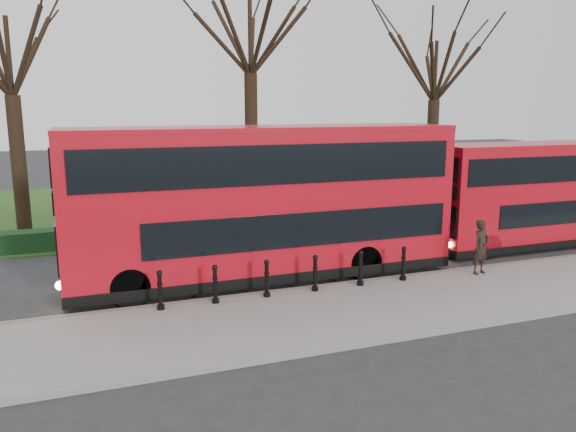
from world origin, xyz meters
name	(u,v)px	position (x,y,z in m)	size (l,w,h in m)	color
ground	(284,284)	(0.00, 0.00, 0.00)	(120.00, 120.00, 0.00)	#28282B
pavement	(323,315)	(0.00, -3.00, 0.07)	(60.00, 4.00, 0.15)	gray
kerb	(295,291)	(0.00, -1.00, 0.07)	(60.00, 0.25, 0.16)	slate
grass_verge	(192,204)	(0.00, 15.00, 0.03)	(60.00, 18.00, 0.06)	#294A18
hedge	(228,227)	(0.00, 6.80, 0.40)	(60.00, 0.90, 0.80)	black
yellow_line_outer	(292,290)	(0.00, -0.70, 0.01)	(60.00, 0.10, 0.01)	yellow
yellow_line_inner	(289,288)	(0.00, -0.50, 0.01)	(60.00, 0.10, 0.01)	yellow
tree_left	(8,47)	(-8.00, 10.00, 7.63)	(6.73, 6.73, 10.51)	black
tree_mid	(250,23)	(2.00, 10.00, 9.04)	(7.95, 7.95, 12.42)	black
tree_right	(436,64)	(12.00, 10.00, 7.47)	(6.59, 6.59, 10.29)	black
bollard_row	(291,276)	(-0.26, -1.35, 0.65)	(7.40, 0.15, 1.00)	black
bus_lead	(264,204)	(-0.37, 0.78, 2.39)	(11.92, 2.73, 4.74)	#B80D1B
bus_rear	(548,194)	(11.33, 1.17, 2.00)	(9.99, 2.30, 3.97)	#B80D1B
pedestrian	(481,247)	(6.00, -1.60, 1.01)	(0.63, 0.41, 1.72)	black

